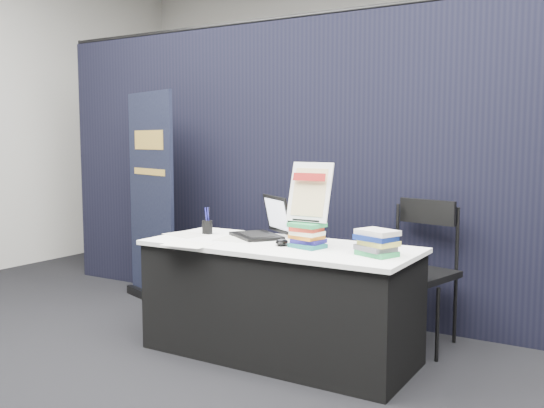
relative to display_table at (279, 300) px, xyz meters
The scene contains 15 objects.
floor 0.67m from the display_table, 90.00° to the right, with size 8.00×8.00×0.00m, color black.
wall_back 3.71m from the display_table, 90.00° to the left, with size 8.00×0.02×3.50m, color #B9B6AF.
drape_partition 1.33m from the display_table, 90.00° to the left, with size 6.00×0.08×2.40m, color black.
display_table is the anchor object (origin of this frame).
laptop 0.56m from the display_table, 143.60° to the left, with size 0.46×0.49×0.29m.
mouse 0.40m from the display_table, 41.47° to the right, with size 0.08×0.13×0.04m, color black.
brochure_left 0.86m from the display_table, behind, with size 0.29×0.21×0.00m, color silver.
brochure_mid 0.70m from the display_table, 145.56° to the right, with size 0.30×0.21×0.00m, color white.
brochure_right 0.50m from the display_table, behind, with size 0.30×0.21×0.00m, color silver.
pen_cup 0.79m from the display_table, behind, with size 0.08×0.08×0.10m, color black.
book_stack_tall 0.50m from the display_table, ahead, with size 0.21×0.18×0.16m.
book_stack_short 0.83m from the display_table, ahead, with size 0.26×0.23×0.15m.
info_sign 0.75m from the display_table, ahead, with size 0.29×0.15×0.39m.
pullup_banner 1.83m from the display_table, 159.92° to the left, with size 0.77×0.35×1.84m.
stacking_chair 1.01m from the display_table, 44.02° to the left, with size 0.55×0.56×1.00m.
Camera 1 is at (1.98, -2.80, 1.42)m, focal length 40.00 mm.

